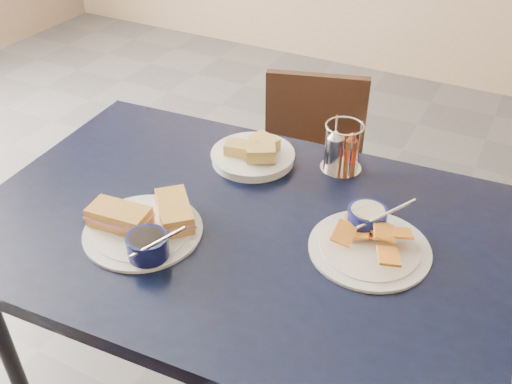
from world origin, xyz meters
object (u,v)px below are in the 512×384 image
at_px(chair_far, 316,168).
at_px(bread_basket, 253,155).
at_px(sandwich_plate, 146,225).
at_px(condiment_caddy, 341,150).
at_px(dining_table, 237,242).
at_px(plantain_plate, 369,236).

distance_m(chair_far, bread_basket, 0.59).
distance_m(sandwich_plate, condiment_caddy, 0.55).
bearing_deg(bread_basket, dining_table, -70.71).
height_order(sandwich_plate, condiment_caddy, condiment_caddy).
xyz_separation_m(plantain_plate, condiment_caddy, (-0.17, 0.26, 0.04)).
height_order(sandwich_plate, bread_basket, sandwich_plate).
bearing_deg(bread_basket, chair_far, 89.85).
bearing_deg(sandwich_plate, condiment_caddy, 57.52).
xyz_separation_m(dining_table, bread_basket, (-0.09, 0.25, 0.08)).
distance_m(dining_table, condiment_caddy, 0.37).
bearing_deg(bread_basket, condiment_caddy, 18.46).
xyz_separation_m(dining_table, chair_far, (-0.09, 0.74, -0.25)).
bearing_deg(bread_basket, sandwich_plate, -100.63).
relative_size(plantain_plate, bread_basket, 1.20).
relative_size(chair_far, plantain_plate, 2.85).
relative_size(chair_far, bread_basket, 3.43).
distance_m(chair_far, sandwich_plate, 0.94).
bearing_deg(condiment_caddy, chair_far, 117.90).
relative_size(chair_far, condiment_caddy, 5.66).
relative_size(chair_far, sandwich_plate, 2.55).
bearing_deg(sandwich_plate, plantain_plate, 23.94).
bearing_deg(condiment_caddy, plantain_plate, -56.94).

